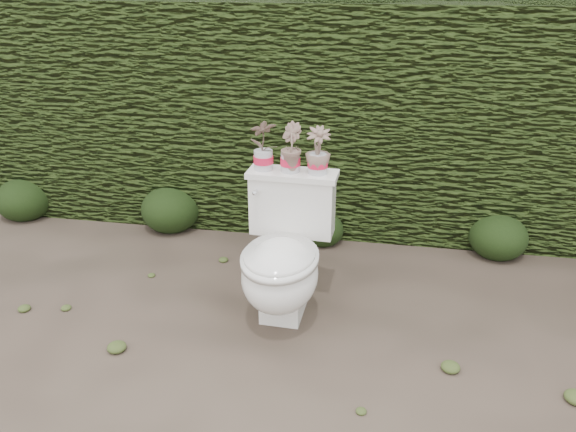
% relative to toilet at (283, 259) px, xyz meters
% --- Properties ---
extents(ground, '(60.00, 60.00, 0.00)m').
position_rel_toilet_xyz_m(ground, '(0.15, -0.12, -0.36)').
color(ground, brown).
rests_on(ground, ground).
extents(hedge, '(8.00, 1.00, 1.60)m').
position_rel_toilet_xyz_m(hedge, '(0.15, 1.48, 0.44)').
color(hedge, '#324617').
rests_on(hedge, ground).
extents(toilet, '(0.51, 0.69, 0.78)m').
position_rel_toilet_xyz_m(toilet, '(0.00, 0.00, 0.00)').
color(toilet, white).
rests_on(toilet, ground).
extents(potted_plant_left, '(0.17, 0.15, 0.27)m').
position_rel_toilet_xyz_m(potted_plant_left, '(-0.16, 0.25, 0.56)').
color(potted_plant_left, '#28802B').
rests_on(potted_plant_left, toilet).
extents(potted_plant_center, '(0.17, 0.18, 0.26)m').
position_rel_toilet_xyz_m(potted_plant_center, '(-0.00, 0.24, 0.55)').
color(potted_plant_center, '#28802B').
rests_on(potted_plant_center, toilet).
extents(potted_plant_right, '(0.16, 0.16, 0.24)m').
position_rel_toilet_xyz_m(potted_plant_right, '(0.15, 0.23, 0.54)').
color(potted_plant_right, '#28802B').
rests_on(potted_plant_right, toilet).
extents(liriope_clump_0, '(0.42, 0.42, 0.34)m').
position_rel_toilet_xyz_m(liriope_clump_0, '(-2.24, 0.99, -0.19)').
color(liriope_clump_0, black).
rests_on(liriope_clump_0, ground).
extents(liriope_clump_1, '(0.44, 0.44, 0.35)m').
position_rel_toilet_xyz_m(liriope_clump_1, '(-1.04, 0.99, -0.18)').
color(liriope_clump_1, black).
rests_on(liriope_clump_1, ground).
extents(liriope_clump_2, '(0.31, 0.31, 0.24)m').
position_rel_toilet_xyz_m(liriope_clump_2, '(0.11, 0.95, -0.23)').
color(liriope_clump_2, black).
rests_on(liriope_clump_2, ground).
extents(liriope_clump_3, '(0.39, 0.39, 0.31)m').
position_rel_toilet_xyz_m(liriope_clump_3, '(1.31, 0.97, -0.20)').
color(liriope_clump_3, black).
rests_on(liriope_clump_3, ground).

